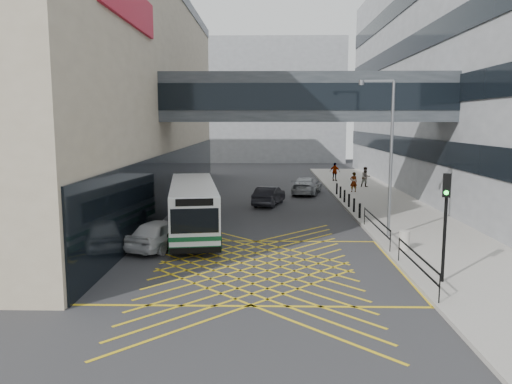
# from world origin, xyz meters

# --- Properties ---
(ground) EXTENTS (120.00, 120.00, 0.00)m
(ground) POSITION_xyz_m (0.00, 0.00, 0.00)
(ground) COLOR #333335
(building_whsmith) EXTENTS (24.17, 42.00, 16.00)m
(building_whsmith) POSITION_xyz_m (-17.98, 16.00, 8.00)
(building_whsmith) COLOR tan
(building_whsmith) RESTS_ON ground
(building_far) EXTENTS (28.00, 16.00, 18.00)m
(building_far) POSITION_xyz_m (-2.00, 60.00, 9.00)
(building_far) COLOR gray
(building_far) RESTS_ON ground
(skybridge) EXTENTS (20.00, 4.10, 3.00)m
(skybridge) POSITION_xyz_m (3.00, 12.00, 7.50)
(skybridge) COLOR #353A40
(skybridge) RESTS_ON ground
(pavement) EXTENTS (6.00, 54.00, 0.16)m
(pavement) POSITION_xyz_m (9.00, 15.00, 0.08)
(pavement) COLOR #A19C93
(pavement) RESTS_ON ground
(box_junction) EXTENTS (12.00, 9.00, 0.01)m
(box_junction) POSITION_xyz_m (0.00, 0.00, 0.00)
(box_junction) COLOR gold
(box_junction) RESTS_ON ground
(bus) EXTENTS (3.89, 10.28, 2.81)m
(bus) POSITION_xyz_m (-3.41, 5.94, 1.51)
(bus) COLOR silver
(bus) RESTS_ON ground
(car_white) EXTENTS (3.40, 4.98, 1.47)m
(car_white) POSITION_xyz_m (-4.50, 3.03, 0.73)
(car_white) COLOR silver
(car_white) RESTS_ON ground
(car_dark) EXTENTS (2.81, 4.67, 1.37)m
(car_dark) POSITION_xyz_m (0.71, 15.60, 0.68)
(car_dark) COLOR black
(car_dark) RESTS_ON ground
(car_silver) EXTENTS (3.18, 5.25, 1.52)m
(car_silver) POSITION_xyz_m (3.90, 21.20, 0.76)
(car_silver) COLOR #969A9F
(car_silver) RESTS_ON ground
(traffic_light) EXTENTS (0.33, 0.48, 4.05)m
(traffic_light) POSITION_xyz_m (6.98, -2.38, 2.79)
(traffic_light) COLOR black
(traffic_light) RESTS_ON pavement
(street_lamp) EXTENTS (1.80, 0.45, 7.93)m
(street_lamp) POSITION_xyz_m (6.63, 5.10, 4.67)
(street_lamp) COLOR slate
(street_lamp) RESTS_ON pavement
(litter_bin) EXTENTS (0.50, 0.50, 0.87)m
(litter_bin) POSITION_xyz_m (6.89, 2.40, 0.59)
(litter_bin) COLOR #ADA89E
(litter_bin) RESTS_ON pavement
(kerb_railings) EXTENTS (0.05, 12.54, 1.00)m
(kerb_railings) POSITION_xyz_m (6.15, 1.78, 0.88)
(kerb_railings) COLOR black
(kerb_railings) RESTS_ON pavement
(bollards) EXTENTS (0.14, 10.14, 0.90)m
(bollards) POSITION_xyz_m (6.25, 15.00, 0.61)
(bollards) COLOR black
(bollards) RESTS_ON pavement
(pedestrian_a) EXTENTS (0.74, 0.58, 1.66)m
(pedestrian_a) POSITION_xyz_m (7.84, 21.41, 0.99)
(pedestrian_a) COLOR gray
(pedestrian_a) RESTS_ON pavement
(pedestrian_b) EXTENTS (0.96, 0.66, 1.81)m
(pedestrian_b) POSITION_xyz_m (9.46, 24.53, 1.06)
(pedestrian_b) COLOR gray
(pedestrian_b) RESTS_ON pavement
(pedestrian_c) EXTENTS (1.19, 0.96, 1.81)m
(pedestrian_c) POSITION_xyz_m (7.34, 29.24, 1.07)
(pedestrian_c) COLOR gray
(pedestrian_c) RESTS_ON pavement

